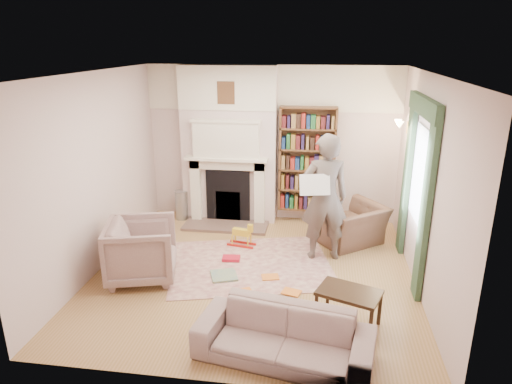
% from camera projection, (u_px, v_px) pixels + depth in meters
% --- Properties ---
extents(floor, '(4.50, 4.50, 0.00)m').
position_uv_depth(floor, '(254.00, 273.00, 6.59)').
color(floor, olive).
rests_on(floor, ground).
extents(ceiling, '(4.50, 4.50, 0.00)m').
position_uv_depth(ceiling, '(253.00, 73.00, 5.70)').
color(ceiling, white).
rests_on(ceiling, wall_back).
extents(wall_back, '(4.50, 0.00, 4.50)m').
position_uv_depth(wall_back, '(272.00, 145.00, 8.26)').
color(wall_back, beige).
rests_on(wall_back, floor).
extents(wall_front, '(4.50, 0.00, 4.50)m').
position_uv_depth(wall_front, '(216.00, 253.00, 4.03)').
color(wall_front, beige).
rests_on(wall_front, floor).
extents(wall_left, '(0.00, 4.50, 4.50)m').
position_uv_depth(wall_left, '(96.00, 174.00, 6.45)').
color(wall_left, beige).
rests_on(wall_left, floor).
extents(wall_right, '(0.00, 4.50, 4.50)m').
position_uv_depth(wall_right, '(427.00, 187.00, 5.84)').
color(wall_right, beige).
rests_on(wall_right, floor).
extents(fireplace, '(1.70, 0.58, 2.80)m').
position_uv_depth(fireplace, '(229.00, 146.00, 8.18)').
color(fireplace, beige).
rests_on(fireplace, floor).
extents(bookcase, '(1.00, 0.24, 1.85)m').
position_uv_depth(bookcase, '(307.00, 160.00, 8.12)').
color(bookcase, brown).
rests_on(bookcase, floor).
extents(window, '(0.02, 0.90, 1.30)m').
position_uv_depth(window, '(420.00, 175.00, 6.20)').
color(window, silver).
rests_on(window, wall_right).
extents(curtain_left, '(0.07, 0.32, 2.40)m').
position_uv_depth(curtain_left, '(426.00, 210.00, 5.63)').
color(curtain_left, '#2A412C').
rests_on(curtain_left, floor).
extents(curtain_right, '(0.07, 0.32, 2.40)m').
position_uv_depth(curtain_right, '(407.00, 178.00, 6.94)').
color(curtain_right, '#2A412C').
rests_on(curtain_right, floor).
extents(pelmet, '(0.09, 1.70, 0.24)m').
position_uv_depth(pelmet, '(424.00, 106.00, 5.91)').
color(pelmet, '#2A412C').
rests_on(pelmet, wall_right).
extents(wall_sconce, '(0.20, 0.24, 0.24)m').
position_uv_depth(wall_sconce, '(396.00, 127.00, 7.12)').
color(wall_sconce, gold).
rests_on(wall_sconce, wall_right).
extents(rug, '(2.72, 2.33, 0.01)m').
position_uv_depth(rug, '(250.00, 264.00, 6.83)').
color(rug, beige).
rests_on(rug, floor).
extents(armchair_reading, '(1.33, 1.31, 0.65)m').
position_uv_depth(armchair_reading, '(350.00, 224.00, 7.47)').
color(armchair_reading, '#4C3328').
rests_on(armchair_reading, floor).
extents(armchair_left, '(1.13, 1.11, 0.85)m').
position_uv_depth(armchair_left, '(142.00, 250.00, 6.32)').
color(armchair_left, '#A29286').
rests_on(armchair_left, floor).
extents(sofa, '(1.93, 1.03, 0.54)m').
position_uv_depth(sofa, '(284.00, 336.00, 4.74)').
color(sofa, '#A09684').
rests_on(sofa, floor).
extents(man_reading, '(0.79, 0.61, 1.94)m').
position_uv_depth(man_reading, '(325.00, 198.00, 6.77)').
color(man_reading, '#5A4E48').
rests_on(man_reading, floor).
extents(newspaper, '(0.45, 0.22, 0.30)m').
position_uv_depth(newspaper, '(315.00, 185.00, 6.52)').
color(newspaper, white).
rests_on(newspaper, man_reading).
extents(coffee_table, '(0.81, 0.67, 0.45)m').
position_uv_depth(coffee_table, '(348.00, 308.00, 5.31)').
color(coffee_table, '#301D11').
rests_on(coffee_table, floor).
extents(paraffin_heater, '(0.30, 0.30, 0.55)m').
position_uv_depth(paraffin_heater, '(182.00, 205.00, 8.51)').
color(paraffin_heater, '#999CA0').
rests_on(paraffin_heater, floor).
extents(rocking_horse, '(0.48, 0.26, 0.40)m').
position_uv_depth(rocking_horse, '(241.00, 235.00, 7.39)').
color(rocking_horse, gold).
rests_on(rocking_horse, rug).
extents(board_game, '(0.46, 0.46, 0.03)m').
position_uv_depth(board_game, '(224.00, 275.00, 6.46)').
color(board_game, gold).
rests_on(board_game, rug).
extents(game_box_lid, '(0.28, 0.20, 0.04)m').
position_uv_depth(game_box_lid, '(231.00, 258.00, 6.94)').
color(game_box_lid, red).
rests_on(game_box_lid, rug).
extents(comic_annuals, '(0.92, 0.71, 0.02)m').
position_uv_depth(comic_annuals, '(268.00, 287.00, 6.17)').
color(comic_annuals, red).
rests_on(comic_annuals, rug).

